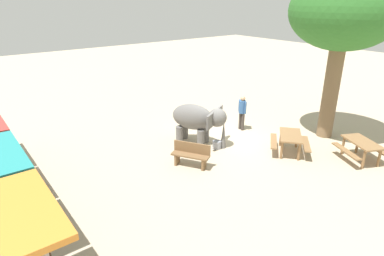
# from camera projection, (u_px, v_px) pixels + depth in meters

# --- Properties ---
(ground_plane) EXTENTS (60.00, 60.00, 0.00)m
(ground_plane) POSITION_uv_depth(u_px,v_px,m) (227.00, 138.00, 14.44)
(ground_plane) COLOR #BAA88C
(elephant) EXTENTS (2.35, 2.02, 1.68)m
(elephant) POSITION_uv_depth(u_px,v_px,m) (198.00, 119.00, 13.56)
(elephant) COLOR slate
(elephant) RESTS_ON ground_plane
(person_handler) EXTENTS (0.51, 0.32, 1.62)m
(person_handler) POSITION_uv_depth(u_px,v_px,m) (242.00, 110.00, 15.02)
(person_handler) COLOR #3F3833
(person_handler) RESTS_ON ground_plane
(shade_tree_main) EXTENTS (4.35, 3.99, 6.83)m
(shade_tree_main) POSITION_uv_depth(u_px,v_px,m) (344.00, 14.00, 12.78)
(shade_tree_main) COLOR brown
(shade_tree_main) RESTS_ON ground_plane
(wooden_bench) EXTENTS (1.40, 1.07, 0.88)m
(wooden_bench) POSITION_uv_depth(u_px,v_px,m) (191.00, 154.00, 11.91)
(wooden_bench) COLOR brown
(wooden_bench) RESTS_ON ground_plane
(picnic_table_near) EXTENTS (2.10, 2.10, 0.78)m
(picnic_table_near) POSITION_uv_depth(u_px,v_px,m) (290.00, 139.00, 12.88)
(picnic_table_near) COLOR olive
(picnic_table_near) RESTS_ON ground_plane
(picnic_table_far) EXTENTS (2.00, 1.99, 0.78)m
(picnic_table_far) POSITION_uv_depth(u_px,v_px,m) (362.00, 146.00, 12.28)
(picnic_table_far) COLOR olive
(picnic_table_far) RESTS_ON ground_plane
(feed_bucket) EXTENTS (0.36, 0.36, 0.32)m
(feed_bucket) POSITION_uv_depth(u_px,v_px,m) (217.00, 145.00, 13.40)
(feed_bucket) COLOR gray
(feed_bucket) RESTS_ON ground_plane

